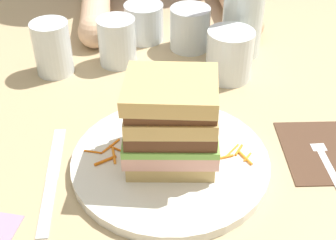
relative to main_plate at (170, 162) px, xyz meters
name	(u,v)px	position (x,y,z in m)	size (l,w,h in m)	color
ground_plane	(160,156)	(-0.01, 0.02, -0.01)	(3.00, 3.00, 0.00)	tan
main_plate	(170,162)	(0.00, 0.00, 0.00)	(0.26, 0.26, 0.01)	white
sandwich	(170,122)	(0.00, 0.00, 0.07)	(0.13, 0.11, 0.12)	tan
carrot_shred_0	(119,151)	(-0.07, 0.02, 0.01)	(0.00, 0.00, 0.03)	orange
carrot_shred_1	(111,146)	(-0.08, 0.03, 0.01)	(0.00, 0.00, 0.03)	orange
carrot_shred_2	(105,161)	(-0.09, 0.00, 0.01)	(0.00, 0.00, 0.03)	orange
carrot_shred_3	(93,152)	(-0.10, 0.02, 0.01)	(0.00, 0.00, 0.03)	orange
carrot_shred_4	(114,156)	(-0.07, 0.01, 0.01)	(0.00, 0.00, 0.03)	orange
carrot_shred_5	(245,158)	(0.10, -0.01, 0.01)	(0.00, 0.00, 0.03)	orange
carrot_shred_6	(227,157)	(0.07, -0.01, 0.01)	(0.00, 0.00, 0.02)	orange
carrot_shred_7	(239,150)	(0.09, 0.00, 0.01)	(0.00, 0.00, 0.02)	orange
carrot_shred_8	(248,157)	(0.10, -0.01, 0.01)	(0.00, 0.00, 0.02)	orange
carrot_shred_9	(232,151)	(0.08, 0.00, 0.01)	(0.00, 0.00, 0.03)	orange
napkin_dark	(321,151)	(0.21, 0.01, -0.01)	(0.10, 0.13, 0.00)	#4C3323
fork	(327,160)	(0.21, -0.02, 0.00)	(0.02, 0.17, 0.00)	silver
knife	(51,180)	(-0.16, -0.01, -0.01)	(0.02, 0.20, 0.00)	silver
juice_glass	(229,56)	(0.12, 0.22, 0.03)	(0.08, 0.08, 0.09)	white
empty_tumbler_0	(117,41)	(-0.06, 0.28, 0.04)	(0.07, 0.07, 0.08)	silver
empty_tumbler_1	(143,22)	(-0.01, 0.37, 0.03)	(0.08, 0.08, 0.07)	silver
empty_tumbler_2	(190,28)	(0.07, 0.33, 0.03)	(0.07, 0.07, 0.08)	silver
empty_tumbler_3	(52,48)	(-0.17, 0.26, 0.04)	(0.06, 0.06, 0.09)	silver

